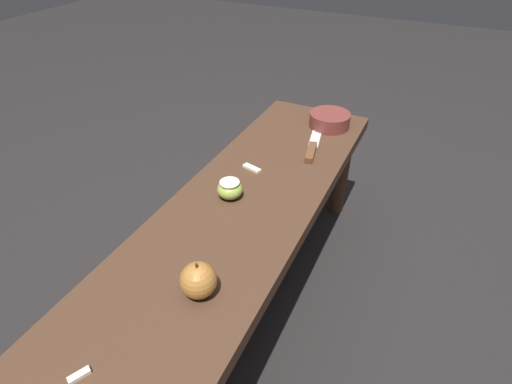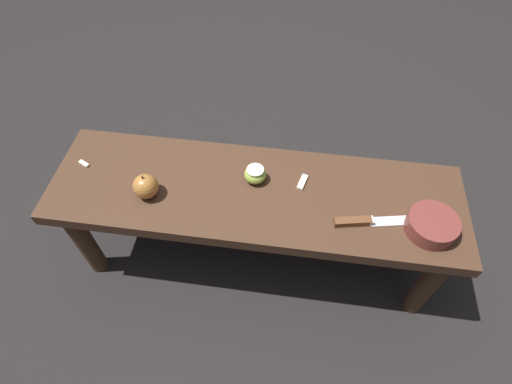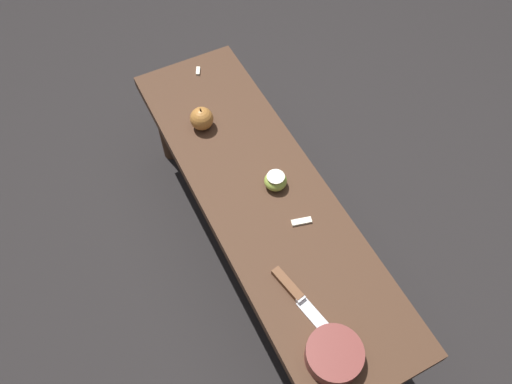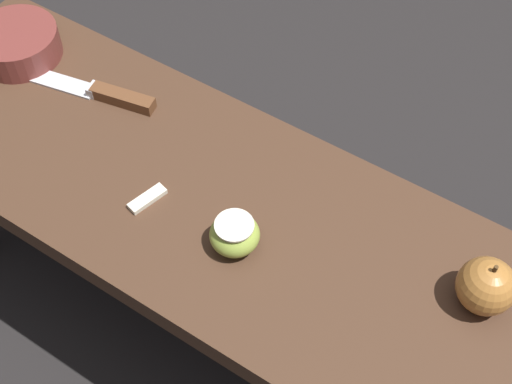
{
  "view_description": "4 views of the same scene",
  "coord_description": "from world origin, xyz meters",
  "px_view_note": "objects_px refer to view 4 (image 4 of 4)",
  "views": [
    {
      "loc": [
        0.74,
        0.39,
        1.05
      ],
      "look_at": [
        -0.01,
        0.03,
        0.43
      ],
      "focal_mm": 28.0,
      "sensor_mm": 36.0,
      "label": 1
    },
    {
      "loc": [
        -0.1,
        0.73,
        1.36
      ],
      "look_at": [
        -0.01,
        0.03,
        0.43
      ],
      "focal_mm": 28.0,
      "sensor_mm": 36.0,
      "label": 2
    },
    {
      "loc": [
        -0.71,
        0.39,
        1.64
      ],
      "look_at": [
        -0.01,
        0.03,
        0.43
      ],
      "focal_mm": 35.0,
      "sensor_mm": 36.0,
      "label": 3
    },
    {
      "loc": [
        0.31,
        -0.46,
        1.22
      ],
      "look_at": [
        -0.01,
        0.03,
        0.43
      ],
      "focal_mm": 50.0,
      "sensor_mm": 36.0,
      "label": 4
    }
  ],
  "objects_px": {
    "apple_whole": "(486,286)",
    "bowl": "(17,44)",
    "wooden_bench": "(250,245)",
    "knife": "(102,93)",
    "apple_cut": "(235,234)"
  },
  "relations": [
    {
      "from": "knife",
      "to": "bowl",
      "type": "height_order",
      "value": "bowl"
    },
    {
      "from": "wooden_bench",
      "to": "knife",
      "type": "xyz_separation_m",
      "value": [
        -0.33,
        0.07,
        0.07
      ]
    },
    {
      "from": "wooden_bench",
      "to": "bowl",
      "type": "xyz_separation_m",
      "value": [
        -0.51,
        0.07,
        0.09
      ]
    },
    {
      "from": "apple_whole",
      "to": "apple_cut",
      "type": "height_order",
      "value": "apple_whole"
    },
    {
      "from": "knife",
      "to": "apple_whole",
      "type": "distance_m",
      "value": 0.65
    },
    {
      "from": "wooden_bench",
      "to": "knife",
      "type": "bearing_deg",
      "value": 167.64
    },
    {
      "from": "apple_whole",
      "to": "bowl",
      "type": "distance_m",
      "value": 0.82
    },
    {
      "from": "knife",
      "to": "apple_cut",
      "type": "distance_m",
      "value": 0.35
    },
    {
      "from": "wooden_bench",
      "to": "knife",
      "type": "relative_size",
      "value": 4.83
    },
    {
      "from": "knife",
      "to": "apple_whole",
      "type": "bearing_deg",
      "value": 167.36
    },
    {
      "from": "wooden_bench",
      "to": "bowl",
      "type": "relative_size",
      "value": 9.0
    },
    {
      "from": "wooden_bench",
      "to": "knife",
      "type": "distance_m",
      "value": 0.34
    },
    {
      "from": "wooden_bench",
      "to": "bowl",
      "type": "bearing_deg",
      "value": 172.0
    },
    {
      "from": "knife",
      "to": "apple_whole",
      "type": "relative_size",
      "value": 3.08
    },
    {
      "from": "wooden_bench",
      "to": "apple_whole",
      "type": "height_order",
      "value": "apple_whole"
    }
  ]
}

